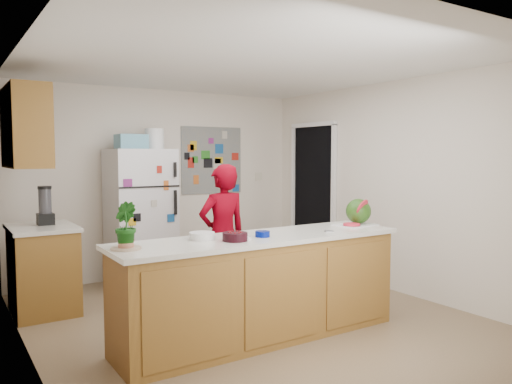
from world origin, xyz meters
TOP-DOWN VIEW (x-y plane):
  - floor at (0.00, 0.00)m, footprint 4.00×4.50m
  - wall_back at (0.00, 2.26)m, footprint 4.00×0.02m
  - wall_left at (-2.01, 0.00)m, footprint 0.02×4.50m
  - wall_right at (2.01, 0.00)m, footprint 0.02×4.50m
  - ceiling at (0.00, 0.00)m, footprint 4.00×4.50m
  - doorway at (1.99, 1.45)m, footprint 0.03×0.85m
  - peninsula_base at (-0.20, -0.50)m, footprint 2.60×0.62m
  - peninsula_top at (-0.20, -0.50)m, footprint 2.68×0.70m
  - side_counter_base at (-1.69, 1.35)m, footprint 0.60×0.80m
  - side_counter_top at (-1.69, 1.35)m, footprint 0.64×0.84m
  - upper_cabinets at (-1.82, 1.30)m, footprint 0.35×1.00m
  - refrigerator at (-0.45, 1.88)m, footprint 0.75×0.70m
  - fridge_top_bin at (-0.55, 1.88)m, footprint 0.35×0.28m
  - photo_collage at (0.75, 2.24)m, footprint 0.95×0.01m
  - person at (-0.02, 0.52)m, footprint 0.57×0.38m
  - blender_appliance at (-1.64, 1.41)m, footprint 0.13×0.13m
  - cutting_board at (0.95, -0.47)m, footprint 0.42×0.33m
  - watermelon at (1.01, -0.45)m, footprint 0.25×0.25m
  - watermelon_slice at (0.85, -0.52)m, footprint 0.17×0.17m
  - cherry_bowl at (-0.52, -0.60)m, footprint 0.24×0.24m
  - white_bowl at (-0.72, -0.39)m, footprint 0.22×0.22m
  - cobalt_bowl at (-0.22, -0.55)m, footprint 0.17×0.17m
  - plate at (-1.40, -0.47)m, footprint 0.26×0.26m
  - paper_towel at (-0.45, -0.55)m, footprint 0.20×0.18m
  - keys at (0.45, -0.65)m, footprint 0.09×0.06m
  - potted_plant at (-1.40, -0.45)m, footprint 0.17×0.21m

SIDE VIEW (x-z plane):
  - floor at x=0.00m, z-range -0.02..0.00m
  - side_counter_base at x=-1.69m, z-range 0.00..0.86m
  - peninsula_base at x=-0.20m, z-range 0.00..0.88m
  - person at x=-0.02m, z-range 0.00..1.53m
  - refrigerator at x=-0.45m, z-range 0.00..1.70m
  - side_counter_top at x=-1.69m, z-range 0.86..0.90m
  - peninsula_top at x=-0.20m, z-range 0.88..0.92m
  - cutting_board at x=0.95m, z-range 0.92..0.93m
  - keys at x=0.45m, z-range 0.92..0.93m
  - plate at x=-1.40m, z-range 0.92..0.94m
  - paper_towel at x=-0.45m, z-range 0.92..0.94m
  - watermelon_slice at x=0.85m, z-range 0.93..0.95m
  - cobalt_bowl at x=-0.22m, z-range 0.92..0.97m
  - white_bowl at x=-0.72m, z-range 0.92..0.98m
  - cherry_bowl at x=-0.52m, z-range 0.92..0.99m
  - doorway at x=1.99m, z-range 0.00..2.04m
  - watermelon at x=1.01m, z-range 0.93..1.19m
  - blender_appliance at x=-1.64m, z-range 0.90..1.28m
  - potted_plant at x=-1.40m, z-range 0.92..1.27m
  - wall_back at x=0.00m, z-range 0.00..2.50m
  - wall_left at x=-2.01m, z-range 0.00..2.50m
  - wall_right at x=2.01m, z-range 0.00..2.50m
  - photo_collage at x=0.75m, z-range 1.08..2.02m
  - fridge_top_bin at x=-0.55m, z-range 1.70..1.88m
  - upper_cabinets at x=-1.82m, z-range 1.50..2.30m
  - ceiling at x=0.00m, z-range 2.50..2.52m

